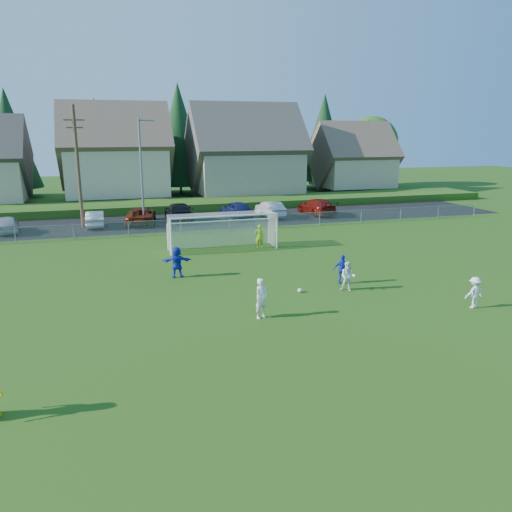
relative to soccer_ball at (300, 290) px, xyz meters
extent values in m
plane|color=#193D0C|center=(-1.54, -5.43, -0.11)|extent=(160.00, 160.00, 0.00)
plane|color=black|center=(-1.54, 22.07, -0.10)|extent=(60.00, 60.00, 0.00)
cube|color=#1E420F|center=(-1.54, 29.57, 0.29)|extent=(70.00, 6.00, 0.80)
sphere|color=white|center=(0.00, 0.00, 0.00)|extent=(0.22, 0.22, 0.22)
imported|color=white|center=(-2.93, -2.78, 0.78)|extent=(0.77, 0.66, 1.78)
imported|color=white|center=(2.43, -0.44, 0.65)|extent=(0.94, 0.89, 1.53)
imported|color=white|center=(6.85, -4.43, 0.63)|extent=(0.98, 0.59, 1.47)
imported|color=#1224AE|center=(2.73, 0.75, 0.68)|extent=(1.00, 0.70, 1.58)
imported|color=#1224AE|center=(-5.55, 4.53, 0.76)|extent=(1.67, 0.71, 1.74)
imported|color=#97CB17|center=(0.96, 9.98, 0.72)|extent=(0.68, 0.52, 1.67)
imported|color=#A2A5A9|center=(-16.73, 20.95, 0.59)|extent=(2.19, 4.29, 1.40)
imported|color=#BABABA|center=(-10.03, 21.66, 0.57)|extent=(1.45, 4.14, 1.36)
imported|color=#621E0B|center=(-6.20, 21.91, 0.62)|extent=(3.08, 5.51, 1.45)
imported|color=black|center=(-2.82, 22.35, 0.71)|extent=(2.57, 5.73, 1.63)
imported|color=#171D50|center=(2.57, 22.29, 0.70)|extent=(2.46, 4.95, 1.62)
imported|color=#B1B1B1|center=(5.79, 21.95, 0.63)|extent=(1.75, 4.57, 1.49)
imported|color=#66110B|center=(10.59, 22.05, 0.66)|extent=(2.40, 5.40, 1.54)
cylinder|color=white|center=(-5.19, 9.57, 1.11)|extent=(0.12, 0.12, 2.44)
cylinder|color=white|center=(2.11, 9.57, 1.11)|extent=(0.12, 0.12, 2.44)
cylinder|color=white|center=(-1.54, 9.57, 2.33)|extent=(7.30, 0.12, 0.12)
cylinder|color=white|center=(-5.19, 11.37, 0.79)|extent=(0.08, 0.08, 1.80)
cylinder|color=white|center=(2.11, 11.37, 0.79)|extent=(0.08, 0.08, 1.80)
cylinder|color=white|center=(-1.54, 11.37, 1.69)|extent=(7.30, 0.08, 0.08)
cube|color=silver|center=(-1.54, 11.37, 0.79)|extent=(7.30, 0.02, 1.80)
cube|color=silver|center=(-5.19, 10.47, 1.11)|extent=(0.02, 1.80, 2.44)
cube|color=silver|center=(2.11, 10.47, 1.11)|extent=(0.02, 1.80, 2.44)
cube|color=silver|center=(-1.54, 10.47, 2.33)|extent=(7.30, 1.80, 0.02)
cube|color=gray|center=(-1.54, 16.57, 1.06)|extent=(52.00, 0.03, 0.03)
cube|color=gray|center=(-1.54, 16.57, 0.49)|extent=(52.00, 0.02, 1.14)
cylinder|color=gray|center=(-1.54, 16.57, 0.49)|extent=(0.06, 0.06, 1.20)
cylinder|color=gray|center=(24.46, 16.57, 0.49)|extent=(0.06, 0.06, 1.20)
cylinder|color=slate|center=(-6.04, 20.57, 4.39)|extent=(0.18, 0.18, 9.00)
cylinder|color=slate|center=(-5.54, 20.57, 8.69)|extent=(1.20, 0.12, 0.12)
cube|color=slate|center=(-4.94, 20.57, 8.64)|extent=(0.36, 0.18, 0.12)
cylinder|color=#473321|center=(-11.04, 21.57, 4.89)|extent=(0.26, 0.26, 10.00)
cube|color=#473321|center=(-11.04, 21.57, 8.69)|extent=(1.60, 0.10, 0.10)
cube|color=#473321|center=(-11.04, 21.57, 8.09)|extent=(1.30, 0.10, 0.10)
cube|color=#C6B58E|center=(-7.54, 37.57, 3.44)|extent=(11.00, 9.00, 5.50)
pyramid|color=brown|center=(-7.54, 37.57, 11.15)|extent=(12.10, 9.90, 4.96)
cube|color=tan|center=(7.46, 36.57, 3.19)|extent=(12.00, 10.00, 5.00)
pyramid|color=#4C473F|center=(7.46, 36.57, 11.21)|extent=(13.20, 11.00, 5.52)
cube|color=tan|center=(22.46, 37.57, 2.69)|extent=(9.00, 8.00, 4.00)
pyramid|color=brown|center=(22.46, 37.57, 9.10)|extent=(9.90, 8.80, 4.41)
cylinder|color=#382616|center=(-19.54, 44.57, 0.49)|extent=(0.30, 0.30, 1.20)
cone|color=#143819|center=(-19.54, 44.57, 6.94)|extent=(6.76, 6.76, 11.70)
cylinder|color=#382616|center=(-9.54, 45.57, 0.49)|extent=(0.30, 0.30, 1.20)
cone|color=#143819|center=(-9.54, 45.57, 6.49)|extent=(6.24, 6.24, 10.80)
cylinder|color=#382616|center=(0.46, 42.57, 0.49)|extent=(0.30, 0.30, 1.20)
cone|color=#143819|center=(0.46, 42.57, 7.39)|extent=(7.28, 7.28, 12.60)
cylinder|color=#382616|center=(10.46, 44.57, 1.87)|extent=(0.36, 0.36, 3.96)
sphere|color=#2B5B19|center=(10.46, 44.57, 6.71)|extent=(8.36, 8.36, 8.36)
cylinder|color=#382616|center=(20.46, 42.57, 0.49)|extent=(0.30, 0.30, 1.20)
cone|color=#143819|center=(20.46, 42.57, 6.94)|extent=(6.76, 6.76, 11.70)
cylinder|color=#382616|center=(28.46, 43.57, 1.69)|extent=(0.36, 0.36, 3.60)
sphere|color=#2B5B19|center=(28.46, 43.57, 6.09)|extent=(7.60, 7.60, 7.60)
camera|label=1|loc=(-9.15, -22.37, 7.87)|focal=35.00mm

